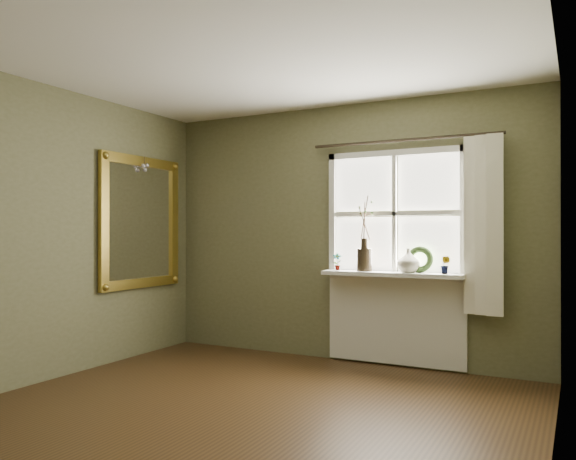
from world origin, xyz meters
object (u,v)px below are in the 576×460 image
(dark_jug, at_px, (364,260))
(wreath, at_px, (420,262))
(cream_vase, at_px, (408,261))
(gilt_mirror, at_px, (141,222))

(dark_jug, bearing_deg, wreath, 4.30)
(cream_vase, bearing_deg, wreath, 22.49)
(dark_jug, xyz_separation_m, gilt_mirror, (-2.24, -0.67, 0.38))
(dark_jug, relative_size, gilt_mirror, 0.16)
(wreath, bearing_deg, cream_vase, -161.73)
(dark_jug, height_order, wreath, wreath)
(gilt_mirror, bearing_deg, wreath, 14.44)
(dark_jug, bearing_deg, gilt_mirror, -163.26)
(cream_vase, xyz_separation_m, wreath, (0.10, 0.04, -0.02))
(gilt_mirror, bearing_deg, cream_vase, 14.14)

